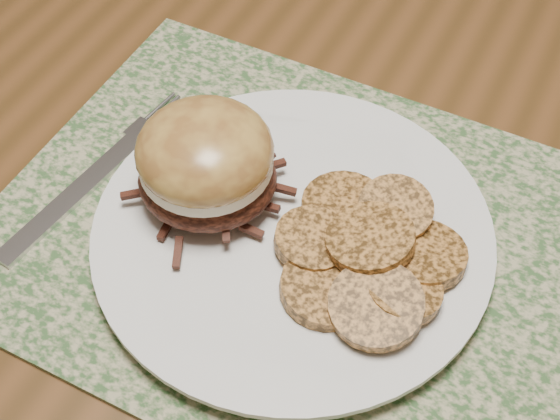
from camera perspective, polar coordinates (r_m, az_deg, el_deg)
The scene contains 7 objects.
ground at distance 1.32m, azimuth 5.80°, elevation -14.03°, with size 3.50×3.50×0.00m, color brown.
dining_table at distance 0.77m, azimuth 9.81°, elevation 7.34°, with size 1.50×0.90×0.75m.
placemat at distance 0.55m, azimuth 2.49°, elevation -2.44°, with size 0.45×0.33×0.00m, color #36582D.
dinner_plate at distance 0.54m, azimuth 0.92°, elevation -1.80°, with size 0.26×0.26×0.02m, color white.
pork_sandwich at distance 0.53m, azimuth -5.44°, elevation 3.48°, with size 0.12×0.12×0.07m.
roasted_potatoes at distance 0.51m, azimuth 6.49°, elevation -3.18°, with size 0.13×0.15×0.04m.
fork at distance 0.60m, azimuth -13.03°, elevation 2.74°, with size 0.04×0.20×0.00m.
Camera 1 is at (0.13, -0.54, 1.19)m, focal length 50.00 mm.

